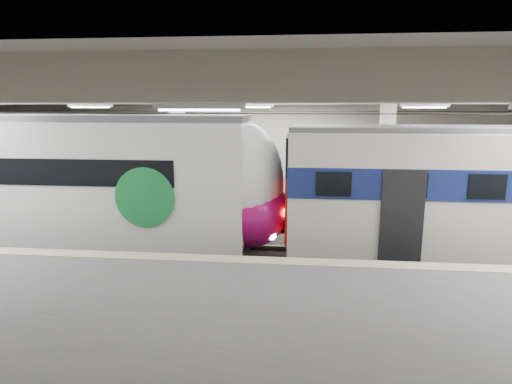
# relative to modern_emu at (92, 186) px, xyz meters

# --- Properties ---
(station_hall) EXTENTS (36.00, 24.00, 5.75)m
(station_hall) POSITION_rel_modern_emu_xyz_m (5.18, -1.74, 0.96)
(station_hall) COLOR black
(station_hall) RESTS_ON ground
(modern_emu) EXTENTS (14.52, 3.00, 4.65)m
(modern_emu) POSITION_rel_modern_emu_xyz_m (0.00, 0.00, 0.00)
(modern_emu) COLOR white
(modern_emu) RESTS_ON ground
(older_rer) EXTENTS (13.10, 2.89, 4.34)m
(older_rer) POSITION_rel_modern_emu_xyz_m (13.05, 0.00, -0.01)
(older_rer) COLOR silver
(older_rer) RESTS_ON ground
(far_train) EXTENTS (14.03, 3.20, 4.46)m
(far_train) POSITION_rel_modern_emu_xyz_m (-2.83, 5.50, 0.02)
(far_train) COLOR white
(far_train) RESTS_ON ground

